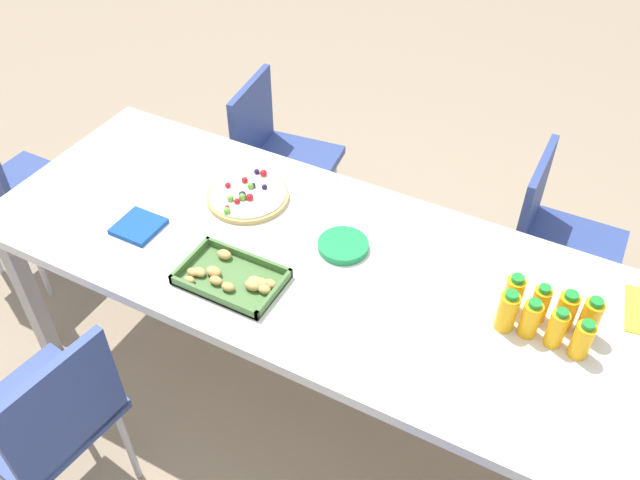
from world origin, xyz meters
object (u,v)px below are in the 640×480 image
at_px(chair_far_right, 50,418).
at_px(juice_bottle_0, 590,318).
at_px(juice_bottle_1, 566,310).
at_px(fruit_pizza, 248,195).
at_px(chair_near_right, 277,152).
at_px(juice_bottle_3, 514,294).
at_px(chair_near_left, 555,235).
at_px(juice_bottle_4, 583,339).
at_px(juice_bottle_5, 557,328).
at_px(chair_end, 8,189).
at_px(juice_bottle_2, 540,303).
at_px(party_table, 334,276).
at_px(snack_tray, 232,278).
at_px(napkin_stack, 139,226).
at_px(juice_bottle_7, 508,310).
at_px(juice_bottle_6, 530,319).
at_px(plate_stack, 343,246).

bearing_deg(chair_far_right, juice_bottle_0, -50.03).
xyz_separation_m(juice_bottle_1, fruit_pizza, (1.16, -0.07, -0.05)).
xyz_separation_m(chair_near_right, juice_bottle_1, (-1.40, 0.66, 0.31)).
bearing_deg(juice_bottle_3, chair_near_left, -92.33).
bearing_deg(juice_bottle_4, juice_bottle_5, -1.18).
bearing_deg(juice_bottle_4, chair_end, 0.98).
distance_m(juice_bottle_1, juice_bottle_2, 0.08).
height_order(party_table, snack_tray, snack_tray).
bearing_deg(juice_bottle_3, chair_far_right, 37.40).
bearing_deg(juice_bottle_2, fruit_pizza, -3.80).
bearing_deg(napkin_stack, juice_bottle_3, -168.87).
bearing_deg(juice_bottle_1, napkin_stack, 10.24).
height_order(chair_near_right, napkin_stack, chair_near_right).
distance_m(chair_far_right, napkin_stack, 0.68).
xyz_separation_m(juice_bottle_7, fruit_pizza, (1.01, -0.15, -0.06)).
relative_size(chair_end, juice_bottle_4, 6.12).
bearing_deg(party_table, juice_bottle_5, -179.49).
bearing_deg(chair_near_left, juice_bottle_2, 3.54).
height_order(chair_far_right, juice_bottle_1, juice_bottle_1).
relative_size(party_table, juice_bottle_5, 17.72).
bearing_deg(juice_bottle_4, chair_far_right, 30.29).
xyz_separation_m(juice_bottle_3, juice_bottle_6, (-0.07, 0.07, -0.00)).
relative_size(party_table, chair_end, 3.00).
relative_size(chair_near_right, plate_stack, 4.80).
bearing_deg(chair_end, party_table, 1.51).
xyz_separation_m(chair_far_right, juice_bottle_2, (-1.22, -0.87, 0.31)).
relative_size(juice_bottle_0, snack_tray, 0.45).
relative_size(juice_bottle_1, juice_bottle_2, 1.02).
bearing_deg(juice_bottle_5, juice_bottle_1, -95.49).
distance_m(chair_near_left, chair_far_right, 1.96).
distance_m(juice_bottle_3, snack_tray, 0.88).
relative_size(juice_bottle_0, juice_bottle_4, 1.09).
distance_m(juice_bottle_2, juice_bottle_4, 0.16).
bearing_deg(party_table, juice_bottle_4, -179.65).
relative_size(juice_bottle_7, napkin_stack, 0.97).
xyz_separation_m(chair_near_left, juice_bottle_7, (0.03, 0.78, 0.31)).
bearing_deg(juice_bottle_7, napkin_stack, 7.71).
relative_size(juice_bottle_6, snack_tray, 0.41).
height_order(juice_bottle_5, juice_bottle_7, juice_bottle_7).
bearing_deg(chair_near_left, juice_bottle_4, 13.19).
xyz_separation_m(party_table, juice_bottle_0, (-0.79, -0.08, 0.13)).
relative_size(plate_stack, napkin_stack, 1.15).
bearing_deg(juice_bottle_3, juice_bottle_1, -177.09).
relative_size(chair_near_right, juice_bottle_3, 6.02).
xyz_separation_m(chair_near_right, juice_bottle_3, (-1.25, 0.67, 0.31)).
height_order(juice_bottle_5, juice_bottle_6, juice_bottle_5).
bearing_deg(napkin_stack, chair_near_left, -143.45).
height_order(party_table, juice_bottle_0, juice_bottle_0).
height_order(chair_far_right, juice_bottle_0, juice_bottle_0).
distance_m(chair_far_right, juice_bottle_3, 1.47).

